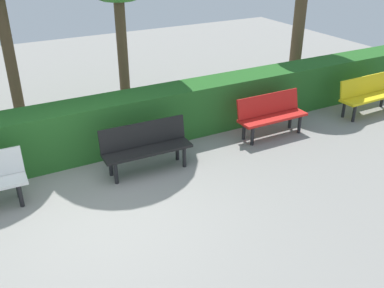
{
  "coord_description": "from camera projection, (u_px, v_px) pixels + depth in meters",
  "views": [
    {
      "loc": [
        1.44,
        5.45,
        3.91
      ],
      "look_at": [
        -1.77,
        -0.42,
        0.55
      ],
      "focal_mm": 40.52,
      "sensor_mm": 36.0,
      "label": 1
    }
  ],
  "objects": [
    {
      "name": "ground_plane",
      "position": [
        104.0,
        212.0,
        6.64
      ],
      "size": [
        23.72,
        23.72,
        0.0
      ],
      "primitive_type": "plane",
      "color": "gray"
    },
    {
      "name": "bench_yellow",
      "position": [
        368.0,
        93.0,
        9.96
      ],
      "size": [
        1.61,
        0.48,
        0.86
      ],
      "rotation": [
        0.0,
        0.0,
        0.02
      ],
      "color": "yellow",
      "rests_on": "ground_plane"
    },
    {
      "name": "bench_red",
      "position": [
        271.0,
        113.0,
        8.9
      ],
      "size": [
        1.51,
        0.48,
        0.86
      ],
      "rotation": [
        0.0,
        0.0,
        -0.01
      ],
      "color": "red",
      "rests_on": "ground_plane"
    },
    {
      "name": "bench_black",
      "position": [
        146.0,
        145.0,
        7.6
      ],
      "size": [
        1.6,
        0.5,
        0.86
      ],
      "rotation": [
        0.0,
        0.0,
        -0.03
      ],
      "color": "black",
      "rests_on": "ground_plane"
    },
    {
      "name": "hedge_row",
      "position": [
        130.0,
        121.0,
        8.46
      ],
      "size": [
        19.72,
        0.76,
        1.04
      ],
      "primitive_type": "cube",
      "color": "#266023",
      "rests_on": "ground_plane"
    }
  ]
}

